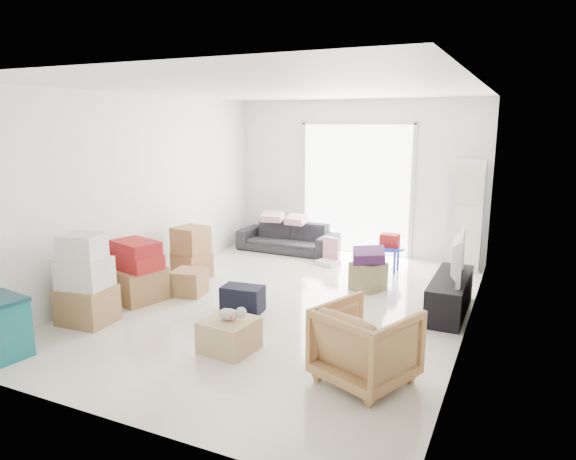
% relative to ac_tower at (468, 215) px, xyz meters
% --- Properties ---
extents(room_shell, '(4.98, 6.48, 3.18)m').
position_rel_ac_tower_xyz_m(room_shell, '(-1.95, -2.65, 0.48)').
color(room_shell, white).
rests_on(room_shell, ground).
extents(sliding_door, '(2.10, 0.04, 2.33)m').
position_rel_ac_tower_xyz_m(sliding_door, '(-1.95, 0.33, 0.37)').
color(sliding_door, white).
rests_on(sliding_door, room_shell).
extents(ac_tower, '(0.45, 0.30, 1.75)m').
position_rel_ac_tower_xyz_m(ac_tower, '(0.00, 0.00, 0.00)').
color(ac_tower, beige).
rests_on(ac_tower, room_shell).
extents(tv_console, '(0.41, 1.36, 0.45)m').
position_rel_ac_tower_xyz_m(tv_console, '(0.05, -2.08, -0.65)').
color(tv_console, black).
rests_on(tv_console, room_shell).
extents(television, '(0.61, 0.99, 0.12)m').
position_rel_ac_tower_xyz_m(television, '(0.05, -2.08, -0.36)').
color(television, black).
rests_on(television, tv_console).
extents(sofa, '(1.81, 0.57, 0.70)m').
position_rel_ac_tower_xyz_m(sofa, '(-3.06, -0.15, -0.52)').
color(sofa, '#2C2B31').
rests_on(sofa, room_shell).
extents(pillow_left, '(0.42, 0.36, 0.12)m').
position_rel_ac_tower_xyz_m(pillow_left, '(-3.38, -0.13, -0.11)').
color(pillow_left, '#E5A7B9').
rests_on(pillow_left, sofa).
extents(pillow_right, '(0.38, 0.31, 0.12)m').
position_rel_ac_tower_xyz_m(pillow_right, '(-2.87, -0.20, -0.11)').
color(pillow_right, '#E5A7B9').
rests_on(pillow_right, sofa).
extents(armchair, '(0.97, 0.95, 0.78)m').
position_rel_ac_tower_xyz_m(armchair, '(-0.40, -4.20, -0.48)').
color(armchair, '#A7804A').
rests_on(armchair, room_shell).
extents(storage_bins, '(0.59, 0.45, 0.62)m').
position_rel_ac_tower_xyz_m(storage_bins, '(-3.85, -5.23, -0.56)').
color(storage_bins, '#125C63').
rests_on(storage_bins, room_shell).
extents(box_stack_a, '(0.61, 0.52, 1.07)m').
position_rel_ac_tower_xyz_m(box_stack_a, '(-3.75, -4.22, -0.40)').
color(box_stack_a, '#AA7B4D').
rests_on(box_stack_a, room_shell).
extents(box_stack_b, '(0.74, 0.74, 0.80)m').
position_rel_ac_tower_xyz_m(box_stack_b, '(-3.75, -3.36, -0.50)').
color(box_stack_b, '#AA7B4D').
rests_on(box_stack_b, room_shell).
extents(box_stack_c, '(0.61, 0.55, 0.77)m').
position_rel_ac_tower_xyz_m(box_stack_c, '(-3.72, -2.19, -0.50)').
color(box_stack_c, '#AA7B4D').
rests_on(box_stack_c, room_shell).
extents(loose_box, '(0.48, 0.48, 0.34)m').
position_rel_ac_tower_xyz_m(loose_box, '(-3.27, -2.88, -0.70)').
color(loose_box, '#AA7B4D').
rests_on(loose_box, room_shell).
extents(duffel_bag, '(0.53, 0.35, 0.32)m').
position_rel_ac_tower_xyz_m(duffel_bag, '(-2.29, -3.13, -0.71)').
color(duffel_bag, black).
rests_on(duffel_bag, room_shell).
extents(ottoman, '(0.52, 0.52, 0.39)m').
position_rel_ac_tower_xyz_m(ottoman, '(-1.11, -1.66, -0.68)').
color(ottoman, olive).
rests_on(ottoman, room_shell).
extents(blanket, '(0.54, 0.54, 0.14)m').
position_rel_ac_tower_xyz_m(blanket, '(-1.11, -1.66, -0.41)').
color(blanket, '#442050').
rests_on(blanket, ottoman).
extents(kids_table, '(0.47, 0.47, 0.60)m').
position_rel_ac_tower_xyz_m(kids_table, '(-1.07, -0.63, -0.45)').
color(kids_table, '#2230D0').
rests_on(kids_table, room_shell).
extents(toy_walker, '(0.40, 0.38, 0.44)m').
position_rel_ac_tower_xyz_m(toy_walker, '(-2.07, -0.66, -0.75)').
color(toy_walker, silver).
rests_on(toy_walker, room_shell).
extents(wood_crate, '(0.55, 0.55, 0.33)m').
position_rel_ac_tower_xyz_m(wood_crate, '(-1.85, -4.16, -0.71)').
color(wood_crate, tan).
rests_on(wood_crate, room_shell).
extents(plush_bunny, '(0.29, 0.16, 0.15)m').
position_rel_ac_tower_xyz_m(plush_bunny, '(-1.82, -4.15, -0.48)').
color(plush_bunny, '#B2ADA8').
rests_on(plush_bunny, wood_crate).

